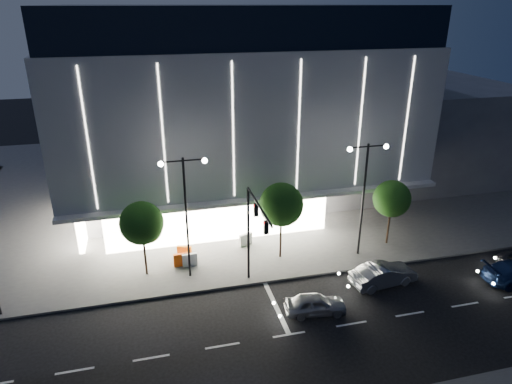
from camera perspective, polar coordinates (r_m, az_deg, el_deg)
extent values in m
plane|color=black|center=(29.04, -0.70, -16.15)|extent=(160.00, 160.00, 0.00)
cube|color=#474747|center=(50.51, -1.43, 1.61)|extent=(70.00, 40.00, 0.15)
cube|color=#4C4C51|center=(49.49, -3.71, 3.48)|extent=(28.00, 21.00, 4.00)
cube|color=#9A9A9F|center=(45.63, -3.49, 11.61)|extent=(30.00, 25.00, 11.00)
cube|color=black|center=(44.83, -3.71, 20.43)|extent=(29.40, 24.50, 3.00)
cube|color=white|center=(36.89, -4.54, -3.47)|extent=(18.00, 0.40, 3.60)
cube|color=white|center=(41.75, -20.58, -1.72)|extent=(0.40, 10.00, 3.60)
cube|color=#9A9A9F|center=(35.68, 0.38, -0.63)|extent=(30.00, 2.00, 0.30)
cube|color=white|center=(33.70, 0.50, 7.69)|extent=(24.00, 0.06, 10.00)
cube|color=#4C4C51|center=(57.12, 19.76, 7.95)|extent=(16.00, 20.00, 10.00)
cylinder|color=black|center=(31.21, -0.97, -5.45)|extent=(0.18, 0.18, 7.00)
cylinder|color=black|center=(27.14, 0.36, -1.72)|extent=(0.14, 5.80, 0.14)
cube|color=black|center=(28.00, 0.01, -2.27)|extent=(0.28, 0.18, 0.85)
cube|color=black|center=(25.92, 1.29, -4.43)|extent=(0.28, 0.18, 0.85)
sphere|color=#FF0C0C|center=(27.85, -0.23, -1.73)|extent=(0.14, 0.14, 0.14)
cylinder|color=black|center=(31.29, -8.65, -3.59)|extent=(0.16, 0.16, 9.00)
cylinder|color=black|center=(29.62, -10.48, 3.76)|extent=(1.40, 0.10, 0.10)
cylinder|color=black|center=(29.72, -7.79, 4.00)|extent=(1.40, 0.10, 0.10)
sphere|color=white|center=(29.63, -11.81, 3.46)|extent=(0.36, 0.36, 0.36)
sphere|color=white|center=(29.82, -6.44, 3.93)|extent=(0.36, 0.36, 0.36)
cylinder|color=black|center=(34.68, 13.21, -1.25)|extent=(0.16, 0.16, 9.00)
cylinder|color=black|center=(32.91, 12.78, 5.48)|extent=(1.40, 0.10, 0.10)
cylinder|color=black|center=(33.55, 14.93, 5.60)|extent=(1.40, 0.10, 0.10)
sphere|color=white|center=(32.64, 11.65, 5.25)|extent=(0.36, 0.36, 0.36)
sphere|color=white|center=(33.91, 15.96, 5.50)|extent=(0.36, 0.36, 0.36)
cylinder|color=black|center=(33.33, -13.74, -7.37)|extent=(0.16, 0.16, 3.78)
sphere|color=#153F11|center=(32.26, -14.11, -3.79)|extent=(3.02, 3.02, 3.02)
sphere|color=#153F11|center=(32.67, -13.50, -4.44)|extent=(2.16, 2.16, 2.16)
sphere|color=#153F11|center=(32.27, -14.50, -4.46)|extent=(1.94, 1.94, 1.94)
cylinder|color=black|center=(34.47, 3.10, -5.36)|extent=(0.16, 0.16, 4.06)
sphere|color=#153F11|center=(33.38, 3.19, -1.58)|extent=(3.25, 3.25, 3.25)
sphere|color=#153F11|center=(33.87, 3.56, -2.29)|extent=(2.32, 2.32, 2.32)
sphere|color=#153F11|center=(33.32, 2.84, -2.27)|extent=(2.09, 2.09, 2.09)
cylinder|color=black|center=(37.95, 16.25, -3.90)|extent=(0.16, 0.16, 3.64)
sphere|color=#153F11|center=(37.04, 16.62, -0.80)|extent=(2.91, 2.91, 2.91)
sphere|color=#153F11|center=(37.54, 16.78, -1.37)|extent=(2.08, 2.08, 2.08)
sphere|color=#153F11|center=(36.92, 16.35, -1.37)|extent=(1.87, 1.87, 1.87)
imported|color=#93969A|center=(29.73, 7.45, -13.72)|extent=(4.06, 2.04, 1.33)
imported|color=#939599|center=(33.22, 15.64, -9.92)|extent=(4.92, 2.25, 1.56)
cube|color=orange|center=(35.34, -8.92, -7.43)|extent=(1.12, 0.63, 1.00)
cube|color=silver|center=(34.31, -8.27, -8.38)|extent=(1.11, 0.30, 1.00)
cube|color=#F2510D|center=(34.41, -9.34, -8.35)|extent=(1.11, 0.28, 1.00)
cube|color=#BBBBBB|center=(36.68, -1.30, -5.95)|extent=(1.11, 0.64, 1.00)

